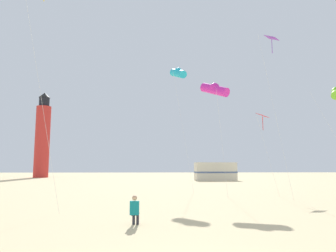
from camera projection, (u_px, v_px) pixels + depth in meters
The scene contains 7 objects.
kite_flyer_standing at pixel (135, 209), 12.20m from camera, with size 0.36×0.52×1.16m.
kite_diamond_violet at pixel (272, 45), 23.44m from camera, with size 1.84×1.84×12.04m.
kite_diamond_scarlet at pixel (263, 118), 25.29m from camera, with size 1.61×1.42×6.53m.
kite_tube_magenta at pixel (215, 89), 24.08m from camera, with size 2.17×2.34×8.82m.
kite_tube_cyan at pixel (178, 73), 29.06m from camera, with size 2.06×2.58×11.52m.
lighthouse_distant at pixel (43, 137), 61.83m from camera, with size 2.80×2.80×16.80m.
rv_van_cream at pixel (215, 171), 49.44m from camera, with size 6.62×2.88×2.80m.
Camera 1 is at (-0.80, -5.83, 2.31)m, focal length 33.59 mm.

